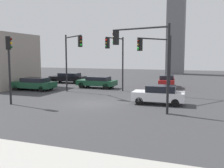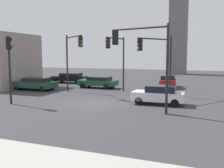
% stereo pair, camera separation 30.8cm
% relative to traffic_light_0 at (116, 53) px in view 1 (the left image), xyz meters
% --- Properties ---
extents(ground_plane, '(100.33, 100.33, 0.00)m').
position_rel_traffic_light_0_xyz_m(ground_plane, '(0.24, -6.39, -4.06)').
color(ground_plane, '#38383A').
extents(traffic_light_0, '(0.95, 3.11, 5.69)m').
position_rel_traffic_light_0_xyz_m(traffic_light_0, '(0.00, 0.00, 0.00)').
color(traffic_light_0, black).
rests_on(traffic_light_0, ground_plane).
extents(traffic_light_1, '(4.23, 1.22, 5.78)m').
position_rel_traffic_light_0_xyz_m(traffic_light_1, '(4.49, -7.52, 0.13)').
color(traffic_light_1, black).
rests_on(traffic_light_1, ground_plane).
extents(traffic_light_2, '(3.24, 2.75, 5.92)m').
position_rel_traffic_light_0_xyz_m(traffic_light_2, '(-3.82, -2.05, 0.15)').
color(traffic_light_2, black).
rests_on(traffic_light_2, ground_plane).
extents(traffic_light_3, '(2.40, 3.49, 5.61)m').
position_rel_traffic_light_0_xyz_m(traffic_light_3, '(4.44, -1.90, -0.11)').
color(traffic_light_3, black).
rests_on(traffic_light_3, ground_plane).
extents(traffic_light_4, '(0.49, 0.43, 5.22)m').
position_rel_traffic_light_0_xyz_m(traffic_light_4, '(-5.57, -8.76, -0.42)').
color(traffic_light_4, black).
rests_on(traffic_light_4, ground_plane).
extents(car_0, '(2.25, 4.44, 1.48)m').
position_rel_traffic_light_0_xyz_m(car_0, '(4.33, 5.95, -3.28)').
color(car_0, maroon).
rests_on(car_0, ground_plane).
extents(car_1, '(4.80, 2.14, 1.36)m').
position_rel_traffic_light_0_xyz_m(car_1, '(-9.05, -1.34, -3.33)').
color(car_1, '#19472D').
rests_on(car_1, ground_plane).
extents(car_2, '(4.03, 1.93, 1.47)m').
position_rel_traffic_light_0_xyz_m(car_2, '(5.24, -4.75, -3.29)').
color(car_2, silver).
rests_on(car_2, ground_plane).
extents(car_3, '(4.54, 2.08, 1.35)m').
position_rel_traffic_light_0_xyz_m(car_3, '(-3.24, 2.67, -3.33)').
color(car_3, '#19472D').
rests_on(car_3, ground_plane).
extents(car_4, '(4.91, 2.46, 1.39)m').
position_rel_traffic_light_0_xyz_m(car_4, '(-9.18, 6.37, -3.31)').
color(car_4, black).
rests_on(car_4, ground_plane).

